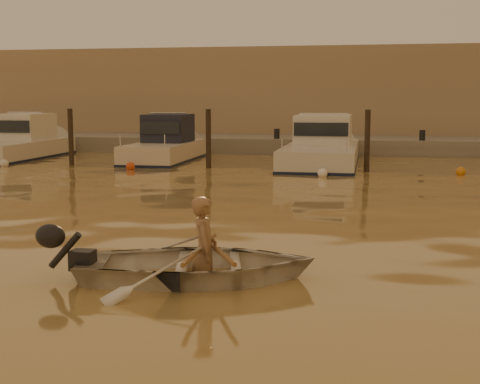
% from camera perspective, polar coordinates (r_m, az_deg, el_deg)
% --- Properties ---
extents(ground_plane, '(160.00, 160.00, 0.00)m').
position_cam_1_polar(ground_plane, '(8.60, 11.68, -8.12)').
color(ground_plane, olive).
rests_on(ground_plane, ground).
extents(dinghy, '(3.54, 2.87, 0.65)m').
position_cam_1_polar(dinghy, '(8.81, -3.71, -6.21)').
color(dinghy, silver).
rests_on(dinghy, ground_plane).
extents(person, '(0.44, 0.57, 1.40)m').
position_cam_1_polar(person, '(8.76, -3.06, -4.94)').
color(person, '#956E4A').
rests_on(person, dinghy).
extents(outboard_motor, '(0.97, 0.59, 0.70)m').
position_cam_1_polar(outboard_motor, '(8.96, -13.40, -5.66)').
color(outboard_motor, black).
rests_on(outboard_motor, dinghy).
extents(oar_port, '(0.94, 1.93, 0.13)m').
position_cam_1_polar(oar_port, '(8.75, -2.08, -4.83)').
color(oar_port, brown).
rests_on(oar_port, dinghy).
extents(oar_starboard, '(0.17, 2.10, 0.13)m').
position_cam_1_polar(oar_starboard, '(8.75, -3.39, -4.83)').
color(oar_starboard, brown).
rests_on(oar_starboard, dinghy).
extents(moored_boat_0, '(2.09, 6.71, 1.75)m').
position_cam_1_polar(moored_boat_0, '(27.87, -18.39, 4.03)').
color(moored_boat_0, silver).
rests_on(moored_boat_0, ground_plane).
extents(moored_boat_1, '(1.99, 6.01, 1.75)m').
position_cam_1_polar(moored_boat_1, '(25.48, -6.47, 4.05)').
color(moored_boat_1, beige).
rests_on(moored_boat_1, ground_plane).
extents(moored_boat_2, '(2.49, 8.27, 1.75)m').
position_cam_1_polar(moored_boat_2, '(24.38, 7.01, 3.86)').
color(moored_boat_2, silver).
rests_on(moored_boat_2, ground_plane).
extents(piling_0, '(0.18, 0.18, 2.20)m').
position_cam_1_polar(piling_0, '(24.41, -14.23, 4.33)').
color(piling_0, '#2D2319').
rests_on(piling_0, ground_plane).
extents(piling_1, '(0.18, 0.18, 2.20)m').
position_cam_1_polar(piling_1, '(22.75, -2.71, 4.31)').
color(piling_1, '#2D2319').
rests_on(piling_1, ground_plane).
extents(piling_2, '(0.18, 0.18, 2.20)m').
position_cam_1_polar(piling_2, '(22.11, 10.79, 4.08)').
color(piling_2, '#2D2319').
rests_on(piling_2, ground_plane).
extents(fender_a, '(0.30, 0.30, 0.30)m').
position_cam_1_polar(fender_a, '(24.73, -19.48, 2.30)').
color(fender_a, silver).
rests_on(fender_a, ground_plane).
extents(fender_b, '(0.30, 0.30, 0.30)m').
position_cam_1_polar(fender_b, '(22.66, -9.34, 2.17)').
color(fender_b, '#CB4717').
rests_on(fender_b, ground_plane).
extents(fender_c, '(0.30, 0.30, 0.30)m').
position_cam_1_polar(fender_c, '(20.46, 7.05, 1.60)').
color(fender_c, white).
rests_on(fender_c, ground_plane).
extents(fender_d, '(0.30, 0.30, 0.30)m').
position_cam_1_polar(fender_d, '(21.84, 18.32, 1.66)').
color(fender_d, orange).
rests_on(fender_d, ground_plane).
extents(quay, '(52.00, 4.00, 1.00)m').
position_cam_1_polar(quay, '(29.85, 11.19, 3.61)').
color(quay, gray).
rests_on(quay, ground_plane).
extents(waterfront_building, '(46.00, 7.00, 4.80)m').
position_cam_1_polar(waterfront_building, '(35.27, 11.26, 7.92)').
color(waterfront_building, '#9E8466').
rests_on(waterfront_building, quay).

